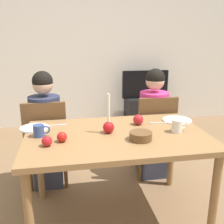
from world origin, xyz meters
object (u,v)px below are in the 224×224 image
(bowl_walnuts, at_px, (141,136))
(apple_by_left_plate, at_px, (47,141))
(person_right_child, at_px, (153,125))
(candle_centerpiece, at_px, (109,125))
(tv_stand, at_px, (144,111))
(mug_left, at_px, (39,131))
(apple_by_right_mug, at_px, (138,120))
(apple_near_candle, at_px, (62,137))
(tv, at_px, (145,84))
(mug_right, at_px, (177,126))
(plate_right, at_px, (177,120))
(person_left_child, at_px, (46,132))
(chair_right, at_px, (154,132))
(chair_left, at_px, (46,139))
(plate_left, at_px, (34,128))
(dining_table, at_px, (117,144))

(bowl_walnuts, distance_m, apple_by_left_plate, 0.66)
(person_right_child, relative_size, candle_centerpiece, 3.74)
(tv_stand, height_order, mug_left, mug_left)
(bowl_walnuts, xyz_separation_m, apple_by_right_mug, (0.08, 0.34, 0.01))
(candle_centerpiece, xyz_separation_m, apple_near_candle, (-0.36, -0.12, -0.03))
(tv, height_order, bowl_walnuts, tv)
(mug_left, bearing_deg, mug_right, -5.08)
(mug_left, bearing_deg, tv_stand, 55.68)
(person_right_child, bearing_deg, mug_left, -152.01)
(plate_right, xyz_separation_m, mug_right, (-0.12, -0.27, 0.04))
(plate_right, bearing_deg, candle_centerpiece, -163.71)
(person_left_child, height_order, bowl_walnuts, person_left_child)
(chair_right, bearing_deg, apple_near_candle, -143.59)
(mug_right, bearing_deg, apple_by_right_mug, 137.96)
(chair_left, relative_size, mug_left, 7.21)
(person_left_child, distance_m, mug_right, 1.28)
(tv, bearing_deg, mug_left, -124.31)
(person_right_child, relative_size, tv, 1.48)
(person_left_child, bearing_deg, chair_right, -1.68)
(tv, bearing_deg, person_right_child, -104.44)
(plate_right, distance_m, mug_right, 0.30)
(chair_left, distance_m, mug_left, 0.62)
(plate_right, xyz_separation_m, apple_by_right_mug, (-0.37, -0.04, 0.04))
(plate_right, xyz_separation_m, mug_left, (-1.18, -0.17, 0.04))
(plate_left, height_order, apple_by_right_mug, apple_by_right_mug)
(dining_table, height_order, person_left_child, person_left_child)
(mug_left, distance_m, apple_near_candle, 0.22)
(tv_stand, bearing_deg, chair_right, -104.18)
(tv, height_order, apple_near_candle, tv)
(apple_by_right_mug, bearing_deg, chair_left, 152.39)
(dining_table, height_order, candle_centerpiece, candle_centerpiece)
(dining_table, xyz_separation_m, candle_centerpiece, (-0.06, 0.03, 0.15))
(mug_left, distance_m, apple_by_left_plate, 0.21)
(dining_table, bearing_deg, apple_by_right_mug, 39.46)
(person_left_child, bearing_deg, mug_left, -90.11)
(bowl_walnuts, bearing_deg, apple_by_left_plate, 179.42)
(chair_left, xyz_separation_m, tv, (1.53, 1.69, 0.20))
(mug_left, bearing_deg, tv, 55.69)
(dining_table, xyz_separation_m, apple_near_candle, (-0.42, -0.09, 0.12))
(plate_right, xyz_separation_m, apple_by_left_plate, (-1.11, -0.37, 0.03))
(chair_right, bearing_deg, apple_by_left_plate, -144.17)
(plate_right, bearing_deg, dining_table, -159.30)
(dining_table, distance_m, plate_left, 0.69)
(tv_stand, relative_size, apple_by_right_mug, 7.20)
(mug_right, bearing_deg, person_left_child, 147.22)
(mug_left, relative_size, apple_near_candle, 1.70)
(mug_right, relative_size, apple_by_right_mug, 1.47)
(apple_by_right_mug, bearing_deg, apple_by_left_plate, -156.08)
(tv_stand, height_order, plate_left, plate_left)
(tv, height_order, plate_left, tv)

